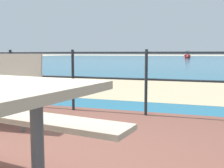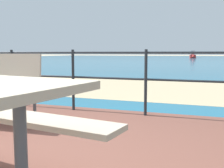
{
  "view_description": "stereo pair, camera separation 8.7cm",
  "coord_description": "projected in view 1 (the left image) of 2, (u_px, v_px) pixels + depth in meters",
  "views": [
    {
      "loc": [
        1.4,
        -1.59,
        0.98
      ],
      "look_at": [
        0.01,
        2.52,
        0.49
      ],
      "focal_mm": 44.44,
      "sensor_mm": 36.0,
      "label": 1
    },
    {
      "loc": [
        1.48,
        -1.57,
        0.98
      ],
      "look_at": [
        0.01,
        2.52,
        0.49
      ],
      "focal_mm": 44.44,
      "sensor_mm": 36.0,
      "label": 2
    }
  ],
  "objects": [
    {
      "name": "railing_fence",
      "position": [
        108.0,
        73.0,
        4.21
      ],
      "size": [
        5.94,
        0.04,
        0.97
      ],
      "color": "#1E2328",
      "rests_on": "patio_paving"
    },
    {
      "name": "beach_strip",
      "position": [
        152.0,
        87.0,
        7.78
      ],
      "size": [
        54.07,
        5.59,
        0.01
      ],
      "primitive_type": "cube",
      "rotation": [
        0.0,
        0.0,
        -0.02
      ],
      "color": "tan",
      "rests_on": "ground"
    },
    {
      "name": "sea_water",
      "position": [
        195.0,
        59.0,
        39.73
      ],
      "size": [
        90.0,
        90.0,
        0.01
      ],
      "primitive_type": "cube",
      "color": "#196B8E",
      "rests_on": "ground"
    },
    {
      "name": "boat_mid",
      "position": [
        187.0,
        55.0,
        50.66
      ],
      "size": [
        1.44,
        5.45,
        1.31
      ],
      "rotation": [
        0.0,
        0.0,
        4.82
      ],
      "color": "red",
      "rests_on": "sea_water"
    }
  ]
}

